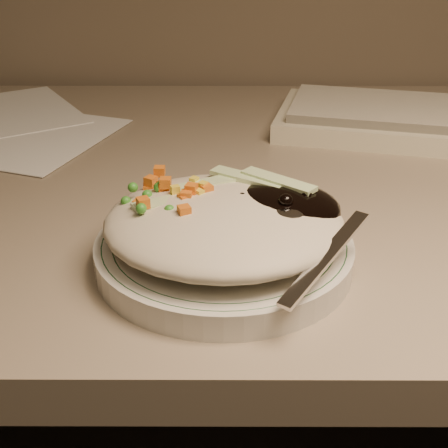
{
  "coord_description": "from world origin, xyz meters",
  "views": [
    {
      "loc": [
        -0.06,
        0.73,
        1.01
      ],
      "look_at": [
        -0.06,
        1.17,
        0.78
      ],
      "focal_mm": 50.0,
      "sensor_mm": 36.0,
      "label": 1
    }
  ],
  "objects": [
    {
      "name": "meal",
      "position": [
        -0.06,
        1.17,
        0.78
      ],
      "size": [
        0.21,
        0.19,
        0.05
      ],
      "color": "#C1B79D",
      "rests_on": "plate"
    },
    {
      "name": "plate_rim",
      "position": [
        -0.06,
        1.17,
        0.76
      ],
      "size": [
        0.2,
        0.2,
        0.0
      ],
      "color": "#144723",
      "rests_on": "plate"
    },
    {
      "name": "desk",
      "position": [
        0.0,
        1.38,
        0.54
      ],
      "size": [
        1.4,
        0.7,
        0.74
      ],
      "color": "gray",
      "rests_on": "ground"
    },
    {
      "name": "plate",
      "position": [
        -0.06,
        1.17,
        0.75
      ],
      "size": [
        0.21,
        0.21,
        0.02
      ],
      "primitive_type": "cylinder",
      "color": "silver",
      "rests_on": "desk"
    }
  ]
}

